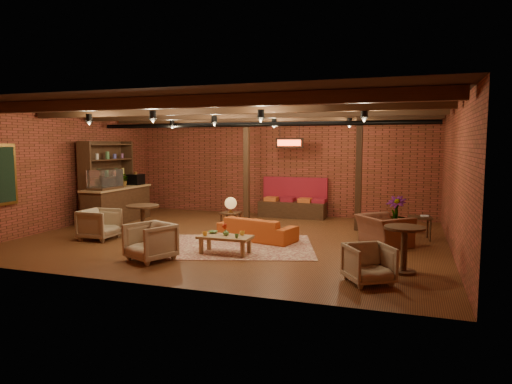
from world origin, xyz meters
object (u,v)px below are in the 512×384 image
(side_table_lamp, at_px, (231,206))
(armchair_b, at_px, (150,240))
(armchair_right, at_px, (384,226))
(round_table_right, at_px, (404,242))
(sofa, at_px, (257,229))
(armchair_far, at_px, (369,262))
(side_table_book, at_px, (420,218))
(plant_tall, at_px, (397,178))
(coffee_table, at_px, (225,238))
(round_table_left, at_px, (143,216))
(armchair_a, at_px, (100,223))

(side_table_lamp, xyz_separation_m, armchair_b, (-0.53, -2.97, -0.32))
(armchair_right, bearing_deg, round_table_right, 152.08)
(sofa, distance_m, armchair_b, 2.87)
(sofa, height_order, armchair_far, armchair_far)
(side_table_lamp, distance_m, armchair_right, 3.82)
(armchair_b, bearing_deg, round_table_right, 31.90)
(armchair_b, xyz_separation_m, side_table_book, (5.13, 3.86, 0.11))
(side_table_lamp, height_order, armchair_far, side_table_lamp)
(plant_tall, bearing_deg, side_table_lamp, -156.34)
(armchair_far, bearing_deg, armchair_b, 146.19)
(side_table_lamp, height_order, armchair_right, side_table_lamp)
(sofa, distance_m, coffee_table, 1.52)
(round_table_left, bearing_deg, plant_tall, 27.12)
(armchair_b, bearing_deg, side_table_book, 60.61)
(round_table_left, xyz_separation_m, armchair_far, (5.55, -1.88, -0.20))
(side_table_book, bearing_deg, armchair_right, -128.14)
(side_table_lamp, relative_size, side_table_book, 1.62)
(round_table_left, distance_m, side_table_book, 6.76)
(armchair_a, distance_m, side_table_book, 7.81)
(side_table_lamp, bearing_deg, armchair_b, -100.16)
(armchair_a, xyz_separation_m, side_table_book, (7.40, 2.49, 0.12))
(sofa, xyz_separation_m, round_table_right, (3.40, -1.80, 0.29))
(side_table_lamp, bearing_deg, armchair_far, -39.83)
(sofa, xyz_separation_m, armchair_far, (2.86, -2.64, 0.08))
(round_table_right, distance_m, plant_tall, 4.12)
(armchair_a, relative_size, armchair_right, 0.76)
(armchair_b, bearing_deg, side_table_lamp, 103.51)
(armchair_b, distance_m, plant_tall, 6.62)
(sofa, bearing_deg, side_table_book, -145.80)
(round_table_right, bearing_deg, coffee_table, 175.31)
(side_table_lamp, xyz_separation_m, armchair_right, (3.81, -0.12, -0.26))
(side_table_book, bearing_deg, coffee_table, -143.96)
(armchair_a, xyz_separation_m, round_table_right, (7.08, -0.67, 0.16))
(coffee_table, relative_size, armchair_far, 1.55)
(armchair_far, bearing_deg, side_table_lamp, 108.31)
(coffee_table, bearing_deg, side_table_lamp, 108.47)
(sofa, distance_m, armchair_right, 2.96)
(armchair_right, xyz_separation_m, round_table_right, (0.46, -2.16, 0.10))
(side_table_book, height_order, round_table_right, round_table_right)
(side_table_lamp, relative_size, round_table_right, 1.14)
(round_table_left, xyz_separation_m, armchair_a, (-0.98, -0.37, -0.16))
(sofa, bearing_deg, armchair_a, 31.23)
(sofa, distance_m, armchair_a, 3.85)
(coffee_table, height_order, plant_tall, plant_tall)
(side_table_lamp, bearing_deg, armchair_a, -150.30)
(coffee_table, xyz_separation_m, armchair_far, (3.07, -1.14, 0.02))
(armchair_b, xyz_separation_m, armchair_right, (4.34, 2.85, 0.06))
(sofa, xyz_separation_m, side_table_book, (3.73, 1.36, 0.25))
(armchair_b, relative_size, armchair_far, 1.14)
(armchair_a, xyz_separation_m, armchair_b, (2.27, -1.37, 0.00))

